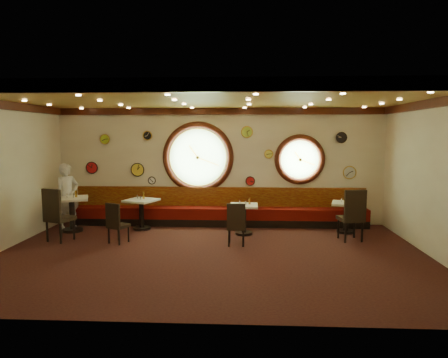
{
  "coord_description": "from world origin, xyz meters",
  "views": [
    {
      "loc": [
        0.68,
        -8.01,
        2.51
      ],
      "look_at": [
        0.23,
        0.8,
        1.5
      ],
      "focal_mm": 32.0,
      "sensor_mm": 36.0,
      "label": 1
    }
  ],
  "objects_px": {
    "condiment_a_salt": "(67,196)",
    "table_d": "(346,214)",
    "condiment_c_salt": "(240,202)",
    "waiter": "(68,196)",
    "chair_d": "(353,212)",
    "condiment_c_pepper": "(246,203)",
    "chair_c": "(236,221)",
    "table_b": "(141,210)",
    "condiment_d_salt": "(341,200)",
    "condiment_d_bottle": "(349,199)",
    "table_a": "(72,210)",
    "chair_a": "(56,212)",
    "condiment_b_salt": "(137,197)",
    "condiment_c_bottle": "(250,201)",
    "table_c": "(244,216)",
    "condiment_b_pepper": "(141,198)",
    "chair_b": "(116,220)",
    "condiment_b_bottle": "(144,195)",
    "condiment_a_bottle": "(76,194)",
    "condiment_d_pepper": "(347,200)"
  },
  "relations": [
    {
      "from": "condiment_a_salt",
      "to": "table_d",
      "type": "bearing_deg",
      "value": 1.68
    },
    {
      "from": "condiment_c_salt",
      "to": "waiter",
      "type": "distance_m",
      "value": 4.57
    },
    {
      "from": "chair_d",
      "to": "condiment_c_pepper",
      "type": "distance_m",
      "value": 2.53
    },
    {
      "from": "chair_c",
      "to": "condiment_a_salt",
      "type": "distance_m",
      "value": 4.52
    },
    {
      "from": "table_b",
      "to": "condiment_d_salt",
      "type": "relative_size",
      "value": 10.86
    },
    {
      "from": "condiment_a_salt",
      "to": "condiment_d_bottle",
      "type": "height_order",
      "value": "condiment_a_salt"
    },
    {
      "from": "condiment_d_bottle",
      "to": "table_d",
      "type": "bearing_deg",
      "value": -132.93
    },
    {
      "from": "table_a",
      "to": "chair_a",
      "type": "bearing_deg",
      "value": -86.05
    },
    {
      "from": "condiment_b_salt",
      "to": "condiment_d_salt",
      "type": "height_order",
      "value": "condiment_b_salt"
    },
    {
      "from": "table_a",
      "to": "condiment_c_bottle",
      "type": "bearing_deg",
      "value": -0.27
    },
    {
      "from": "table_c",
      "to": "condiment_b_pepper",
      "type": "distance_m",
      "value": 2.74
    },
    {
      "from": "condiment_a_salt",
      "to": "waiter",
      "type": "height_order",
      "value": "waiter"
    },
    {
      "from": "condiment_d_salt",
      "to": "condiment_b_pepper",
      "type": "bearing_deg",
      "value": -179.65
    },
    {
      "from": "condiment_b_salt",
      "to": "waiter",
      "type": "bearing_deg",
      "value": -178.88
    },
    {
      "from": "table_b",
      "to": "condiment_c_bottle",
      "type": "relative_size",
      "value": 5.63
    },
    {
      "from": "chair_c",
      "to": "condiment_c_pepper",
      "type": "height_order",
      "value": "chair_c"
    },
    {
      "from": "chair_b",
      "to": "condiment_b_bottle",
      "type": "height_order",
      "value": "condiment_b_bottle"
    },
    {
      "from": "condiment_b_salt",
      "to": "waiter",
      "type": "relative_size",
      "value": 0.06
    },
    {
      "from": "table_b",
      "to": "chair_b",
      "type": "bearing_deg",
      "value": -99.58
    },
    {
      "from": "table_d",
      "to": "condiment_a_bottle",
      "type": "distance_m",
      "value": 6.92
    },
    {
      "from": "chair_d",
      "to": "condiment_c_pepper",
      "type": "relative_size",
      "value": 7.68
    },
    {
      "from": "chair_d",
      "to": "condiment_c_bottle",
      "type": "distance_m",
      "value": 2.46
    },
    {
      "from": "table_c",
      "to": "chair_d",
      "type": "bearing_deg",
      "value": -11.88
    },
    {
      "from": "table_b",
      "to": "table_c",
      "type": "bearing_deg",
      "value": -8.37
    },
    {
      "from": "condiment_d_salt",
      "to": "condiment_d_bottle",
      "type": "relative_size",
      "value": 0.57
    },
    {
      "from": "condiment_a_salt",
      "to": "condiment_c_bottle",
      "type": "bearing_deg",
      "value": -0.35
    },
    {
      "from": "chair_c",
      "to": "condiment_c_bottle",
      "type": "xyz_separation_m",
      "value": [
        0.31,
        1.11,
        0.28
      ]
    },
    {
      "from": "condiment_a_bottle",
      "to": "condiment_a_salt",
      "type": "bearing_deg",
      "value": -167.13
    },
    {
      "from": "table_b",
      "to": "condiment_b_pepper",
      "type": "xyz_separation_m",
      "value": [
        -0.01,
        -0.03,
        0.34
      ]
    },
    {
      "from": "table_b",
      "to": "chair_d",
      "type": "bearing_deg",
      "value": -10.08
    },
    {
      "from": "condiment_b_bottle",
      "to": "condiment_c_bottle",
      "type": "relative_size",
      "value": 1.07
    },
    {
      "from": "condiment_b_salt",
      "to": "chair_c",
      "type": "bearing_deg",
      "value": -29.97
    },
    {
      "from": "table_c",
      "to": "condiment_a_bottle",
      "type": "distance_m",
      "value": 4.34
    },
    {
      "from": "chair_b",
      "to": "condiment_a_salt",
      "type": "distance_m",
      "value": 1.98
    },
    {
      "from": "table_b",
      "to": "chair_c",
      "type": "xyz_separation_m",
      "value": [
        2.51,
        -1.43,
        0.05
      ]
    },
    {
      "from": "chair_a",
      "to": "chair_d",
      "type": "distance_m",
      "value": 6.88
    },
    {
      "from": "condiment_b_bottle",
      "to": "condiment_d_bottle",
      "type": "relative_size",
      "value": 1.19
    },
    {
      "from": "condiment_c_pepper",
      "to": "chair_b",
      "type": "bearing_deg",
      "value": -162.35
    },
    {
      "from": "condiment_d_pepper",
      "to": "condiment_c_bottle",
      "type": "height_order",
      "value": "condiment_c_bottle"
    },
    {
      "from": "chair_a",
      "to": "waiter",
      "type": "relative_size",
      "value": 0.45
    },
    {
      "from": "table_d",
      "to": "condiment_d_pepper",
      "type": "xyz_separation_m",
      "value": [
        0.01,
        0.02,
        0.34
      ]
    },
    {
      "from": "chair_a",
      "to": "condiment_d_salt",
      "type": "bearing_deg",
      "value": 31.46
    },
    {
      "from": "table_a",
      "to": "condiment_c_salt",
      "type": "bearing_deg",
      "value": -0.11
    },
    {
      "from": "chair_b",
      "to": "condiment_c_pepper",
      "type": "distance_m",
      "value": 3.12
    },
    {
      "from": "table_a",
      "to": "condiment_a_salt",
      "type": "bearing_deg",
      "value": 176.63
    },
    {
      "from": "table_d",
      "to": "table_a",
      "type": "bearing_deg",
      "value": -178.24
    },
    {
      "from": "chair_b",
      "to": "condiment_a_salt",
      "type": "xyz_separation_m",
      "value": [
        -1.61,
        1.09,
        0.39
      ]
    },
    {
      "from": "condiment_c_pepper",
      "to": "condiment_b_bottle",
      "type": "relative_size",
      "value": 0.55
    },
    {
      "from": "condiment_a_salt",
      "to": "condiment_b_salt",
      "type": "xyz_separation_m",
      "value": [
        1.72,
        0.38,
        -0.08
      ]
    },
    {
      "from": "table_b",
      "to": "condiment_a_salt",
      "type": "bearing_deg",
      "value": -170.98
    }
  ]
}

